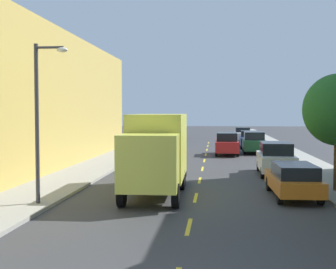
{
  "coord_description": "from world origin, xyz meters",
  "views": [
    {
      "loc": [
        0.86,
        -7.57,
        3.74
      ],
      "look_at": [
        -3.01,
        29.0,
        1.89
      ],
      "focal_mm": 48.44,
      "sensor_mm": 36.0,
      "label": 1
    }
  ],
  "objects_px": {
    "moving_red_sedan": "(227,144)",
    "parked_pickup_navy": "(250,140)",
    "parked_suv_white": "(276,158)",
    "parked_wagon_champagne": "(170,138)",
    "parked_suv_forest": "(254,142)",
    "delivery_box_truck": "(157,150)",
    "parked_pickup_silver": "(243,135)",
    "street_lamp": "(41,111)",
    "parked_suv_burgundy": "(178,132)",
    "parked_wagon_orange": "(293,179)"
  },
  "relations": [
    {
      "from": "delivery_box_truck",
      "to": "parked_wagon_orange",
      "type": "distance_m",
      "value": 6.16
    },
    {
      "from": "parked_pickup_navy",
      "to": "parked_suv_burgundy",
      "type": "relative_size",
      "value": 1.11
    },
    {
      "from": "parked_suv_burgundy",
      "to": "parked_wagon_champagne",
      "type": "distance_m",
      "value": 10.69
    },
    {
      "from": "parked_suv_burgundy",
      "to": "parked_suv_forest",
      "type": "relative_size",
      "value": 0.99
    },
    {
      "from": "parked_pickup_silver",
      "to": "parked_suv_forest",
      "type": "bearing_deg",
      "value": -89.99
    },
    {
      "from": "parked_pickup_silver",
      "to": "parked_suv_forest",
      "type": "height_order",
      "value": "parked_suv_forest"
    },
    {
      "from": "street_lamp",
      "to": "parked_suv_white",
      "type": "relative_size",
      "value": 1.29
    },
    {
      "from": "parked_suv_burgundy",
      "to": "parked_pickup_silver",
      "type": "distance_m",
      "value": 9.3
    },
    {
      "from": "parked_suv_forest",
      "to": "parked_wagon_champagne",
      "type": "bearing_deg",
      "value": 133.22
    },
    {
      "from": "parked_pickup_navy",
      "to": "street_lamp",
      "type": "bearing_deg",
      "value": -108.82
    },
    {
      "from": "delivery_box_truck",
      "to": "moving_red_sedan",
      "type": "relative_size",
      "value": 1.56
    },
    {
      "from": "parked_pickup_navy",
      "to": "parked_wagon_orange",
      "type": "bearing_deg",
      "value": -90.29
    },
    {
      "from": "parked_pickup_navy",
      "to": "parked_suv_burgundy",
      "type": "height_order",
      "value": "parked_suv_burgundy"
    },
    {
      "from": "moving_red_sedan",
      "to": "parked_wagon_champagne",
      "type": "bearing_deg",
      "value": 118.45
    },
    {
      "from": "parked_suv_burgundy",
      "to": "parked_wagon_champagne",
      "type": "relative_size",
      "value": 1.02
    },
    {
      "from": "delivery_box_truck",
      "to": "parked_wagon_champagne",
      "type": "distance_m",
      "value": 30.25
    },
    {
      "from": "parked_pickup_navy",
      "to": "parked_wagon_champagne",
      "type": "bearing_deg",
      "value": 159.22
    },
    {
      "from": "delivery_box_truck",
      "to": "parked_suv_forest",
      "type": "xyz_separation_m",
      "value": [
        6.11,
        21.04,
        -1.03
      ]
    },
    {
      "from": "moving_red_sedan",
      "to": "parked_pickup_navy",
      "type": "bearing_deg",
      "value": 71.97
    },
    {
      "from": "delivery_box_truck",
      "to": "parked_pickup_navy",
      "type": "distance_m",
      "value": 27.58
    },
    {
      "from": "delivery_box_truck",
      "to": "parked_pickup_silver",
      "type": "distance_m",
      "value": 37.79
    },
    {
      "from": "parked_pickup_navy",
      "to": "parked_suv_forest",
      "type": "distance_m",
      "value": 5.83
    },
    {
      "from": "parked_pickup_navy",
      "to": "parked_suv_white",
      "type": "distance_m",
      "value": 20.01
    },
    {
      "from": "parked_suv_burgundy",
      "to": "street_lamp",
      "type": "bearing_deg",
      "value": -92.12
    },
    {
      "from": "parked_suv_forest",
      "to": "parked_suv_white",
      "type": "height_order",
      "value": "same"
    },
    {
      "from": "delivery_box_truck",
      "to": "parked_pickup_navy",
      "type": "relative_size",
      "value": 1.4
    },
    {
      "from": "parked_wagon_champagne",
      "to": "parked_suv_white",
      "type": "distance_m",
      "value": 24.83
    },
    {
      "from": "moving_red_sedan",
      "to": "parked_suv_white",
      "type": "bearing_deg",
      "value": -77.88
    },
    {
      "from": "parked_pickup_navy",
      "to": "parked_pickup_silver",
      "type": "relative_size",
      "value": 1.0
    },
    {
      "from": "parked_suv_forest",
      "to": "moving_red_sedan",
      "type": "bearing_deg",
      "value": -140.5
    },
    {
      "from": "delivery_box_truck",
      "to": "parked_wagon_champagne",
      "type": "relative_size",
      "value": 1.59
    },
    {
      "from": "delivery_box_truck",
      "to": "street_lamp",
      "type": "bearing_deg",
      "value": -140.79
    },
    {
      "from": "street_lamp",
      "to": "parked_suv_burgundy",
      "type": "xyz_separation_m",
      "value": [
        1.63,
        44.19,
        -2.8
      ]
    },
    {
      "from": "street_lamp",
      "to": "parked_suv_white",
      "type": "bearing_deg",
      "value": 44.65
    },
    {
      "from": "delivery_box_truck",
      "to": "parked_wagon_champagne",
      "type": "bearing_deg",
      "value": 94.62
    },
    {
      "from": "parked_suv_burgundy",
      "to": "parked_wagon_orange",
      "type": "xyz_separation_m",
      "value": [
        8.53,
        -41.2,
        -0.18
      ]
    },
    {
      "from": "parked_suv_forest",
      "to": "parked_suv_white",
      "type": "distance_m",
      "value": 14.19
    },
    {
      "from": "parked_pickup_silver",
      "to": "parked_wagon_champagne",
      "type": "height_order",
      "value": "parked_pickup_silver"
    },
    {
      "from": "street_lamp",
      "to": "parked_suv_burgundy",
      "type": "distance_m",
      "value": 44.3
    },
    {
      "from": "street_lamp",
      "to": "parked_suv_burgundy",
      "type": "height_order",
      "value": "street_lamp"
    },
    {
      "from": "parked_pickup_silver",
      "to": "delivery_box_truck",
      "type": "bearing_deg",
      "value": -99.3
    },
    {
      "from": "parked_wagon_champagne",
      "to": "moving_red_sedan",
      "type": "height_order",
      "value": "moving_red_sedan"
    },
    {
      "from": "parked_wagon_orange",
      "to": "moving_red_sedan",
      "type": "distance_m",
      "value": 19.51
    },
    {
      "from": "street_lamp",
      "to": "parked_suv_forest",
      "type": "relative_size",
      "value": 1.29
    },
    {
      "from": "parked_suv_forest",
      "to": "parked_suv_white",
      "type": "relative_size",
      "value": 1.0
    },
    {
      "from": "street_lamp",
      "to": "parked_pickup_navy",
      "type": "distance_m",
      "value": 32.07
    },
    {
      "from": "parked_pickup_silver",
      "to": "parked_suv_forest",
      "type": "distance_m",
      "value": 16.24
    },
    {
      "from": "parked_pickup_silver",
      "to": "street_lamp",
      "type": "bearing_deg",
      "value": -104.13
    },
    {
      "from": "parked_pickup_silver",
      "to": "parked_suv_burgundy",
      "type": "bearing_deg",
      "value": 157.6
    },
    {
      "from": "parked_suv_forest",
      "to": "parked_wagon_champagne",
      "type": "xyz_separation_m",
      "value": [
        -8.54,
        9.09,
        -0.18
      ]
    }
  ]
}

